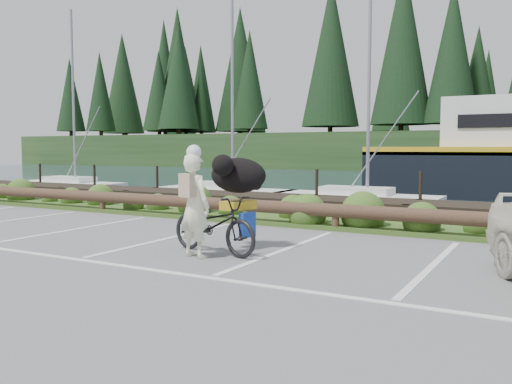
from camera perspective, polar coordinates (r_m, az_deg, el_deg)
ground at (r=8.08m, az=-3.36°, el=-8.46°), size 72.00×72.00×0.00m
vegetation_strip at (r=12.79m, az=9.49°, el=-3.41°), size 34.00×1.60×0.10m
log_rail at (r=12.15m, az=8.37°, el=-4.07°), size 32.00×0.30×0.60m
bicycle at (r=9.44m, az=-4.46°, el=-3.41°), size 2.04×1.06×1.02m
cyclist at (r=9.09m, az=-6.50°, el=-1.45°), size 0.71×0.54×1.74m
dog at (r=9.80m, az=-1.90°, el=1.76°), size 0.76×1.19×0.64m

